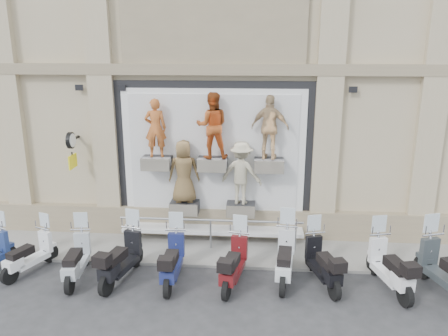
{
  "coord_description": "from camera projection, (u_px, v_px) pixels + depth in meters",
  "views": [
    {
      "loc": [
        1.22,
        -8.94,
        5.45
      ],
      "look_at": [
        0.37,
        1.9,
        2.41
      ],
      "focal_mm": 35.0,
      "sensor_mm": 36.0,
      "label": 1
    }
  ],
  "objects": [
    {
      "name": "ground",
      "position": [
        202.0,
        289.0,
        10.14
      ],
      "size": [
        90.0,
        90.0,
        0.0
      ],
      "primitive_type": "plane",
      "color": "#2E2E31",
      "rests_on": "ground"
    },
    {
      "name": "sidewalk",
      "position": [
        211.0,
        248.0,
        12.14
      ],
      "size": [
        16.0,
        2.2,
        0.08
      ],
      "primitive_type": "cube",
      "color": "gray",
      "rests_on": "ground"
    },
    {
      "name": "building",
      "position": [
        225.0,
        30.0,
        15.24
      ],
      "size": [
        14.0,
        8.6,
        12.0
      ],
      "primitive_type": null,
      "color": "tan",
      "rests_on": "ground"
    },
    {
      "name": "shop_vitrine",
      "position": [
        216.0,
        159.0,
        12.11
      ],
      "size": [
        5.6,
        0.91,
        4.3
      ],
      "color": "black",
      "rests_on": "ground"
    },
    {
      "name": "guard_rail",
      "position": [
        211.0,
        235.0,
        11.93
      ],
      "size": [
        5.06,
        0.1,
        0.93
      ],
      "primitive_type": null,
      "color": "#9EA0A5",
      "rests_on": "ground"
    },
    {
      "name": "clock_sign_bracket",
      "position": [
        71.0,
        145.0,
        12.05
      ],
      "size": [
        0.1,
        0.8,
        1.02
      ],
      "color": "black",
      "rests_on": "ground"
    },
    {
      "name": "scooter_b",
      "position": [
        29.0,
        247.0,
        10.72
      ],
      "size": [
        1.08,
        1.76,
        1.38
      ],
      "primitive_type": null,
      "rotation": [
        0.0,
        0.0,
        -0.37
      ],
      "color": "white",
      "rests_on": "ground"
    },
    {
      "name": "scooter_c",
      "position": [
        76.0,
        251.0,
        10.41
      ],
      "size": [
        0.75,
        1.88,
        1.48
      ],
      "primitive_type": null,
      "rotation": [
        0.0,
        0.0,
        0.12
      ],
      "color": "#A3AAB1",
      "rests_on": "ground"
    },
    {
      "name": "scooter_d",
      "position": [
        121.0,
        250.0,
        10.34
      ],
      "size": [
        0.97,
        2.03,
        1.59
      ],
      "primitive_type": null,
      "rotation": [
        0.0,
        0.0,
        -0.22
      ],
      "color": "black",
      "rests_on": "ground"
    },
    {
      "name": "scooter_e",
      "position": [
        172.0,
        252.0,
        10.27
      ],
      "size": [
        0.58,
        1.9,
        1.54
      ],
      "primitive_type": null,
      "rotation": [
        0.0,
        0.0,
        0.01
      ],
      "color": "navy",
      "rests_on": "ground"
    },
    {
      "name": "scooter_f",
      "position": [
        234.0,
        255.0,
        10.16
      ],
      "size": [
        0.88,
        1.94,
        1.52
      ],
      "primitive_type": null,
      "rotation": [
        0.0,
        0.0,
        -0.19
      ],
      "color": "#550E11",
      "rests_on": "ground"
    },
    {
      "name": "scooter_g",
      "position": [
        285.0,
        249.0,
        10.35
      ],
      "size": [
        0.8,
        2.03,
        1.61
      ],
      "primitive_type": null,
      "rotation": [
        0.0,
        0.0,
        -0.11
      ],
      "color": "silver",
      "rests_on": "ground"
    },
    {
      "name": "scooter_h",
      "position": [
        323.0,
        255.0,
        10.17
      ],
      "size": [
        1.03,
        1.94,
        1.51
      ],
      "primitive_type": null,
      "rotation": [
        0.0,
        0.0,
        0.28
      ],
      "color": "black",
      "rests_on": "ground"
    },
    {
      "name": "scooter_i",
      "position": [
        391.0,
        258.0,
        9.95
      ],
      "size": [
        1.0,
        2.02,
        1.58
      ],
      "primitive_type": null,
      "rotation": [
        0.0,
        0.0,
        0.24
      ],
      "color": "white",
      "rests_on": "ground"
    }
  ]
}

